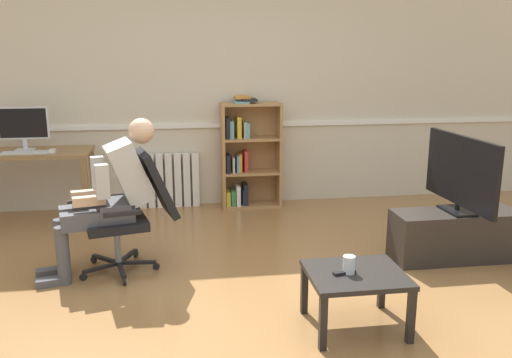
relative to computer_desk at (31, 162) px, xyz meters
The scene contains 15 objects.
ground_plane 2.98m from the computer_desk, 47.63° to the right, with size 18.00×18.00×0.00m, color olive.
back_wall 2.14m from the computer_desk, 14.30° to the left, with size 12.00×0.13×2.70m.
computer_desk is the anchor object (origin of this frame).
imac_monitor 0.38m from the computer_desk, 126.97° to the left, with size 0.50×0.14×0.44m.
keyboard 0.19m from the computer_desk, 93.11° to the right, with size 0.44×0.12×0.02m, color silver.
computer_mouse 0.30m from the computer_desk, 26.35° to the right, with size 0.06×0.10×0.03m, color white.
bookshelf 2.26m from the computer_desk, ahead, with size 0.67×0.29×1.25m.
radiator 1.46m from the computer_desk, 15.92° to the left, with size 0.68×0.08×0.61m.
office_chair 1.77m from the computer_desk, 50.87° to the right, with size 0.80×0.64×0.97m.
person_seated 1.70m from the computer_desk, 56.63° to the right, with size 0.97×0.52×1.23m.
tv_stand 4.12m from the computer_desk, 22.61° to the right, with size 1.07×0.37×0.42m.
tv_screen 4.10m from the computer_desk, 22.60° to the right, with size 0.21×1.01×0.64m.
coffee_table 3.64m from the computer_desk, 45.07° to the right, with size 0.61×0.53×0.38m.
drinking_glass 3.60m from the computer_desk, 45.70° to the right, with size 0.08×0.08×0.11m, color silver.
spare_remote 3.59m from the computer_desk, 46.16° to the right, with size 0.04×0.15×0.02m, color black.
Camera 1 is at (-0.50, -3.43, 1.74)m, focal length 37.51 mm.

